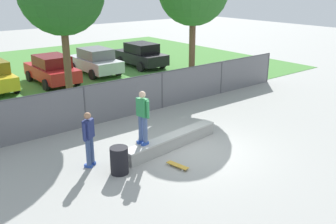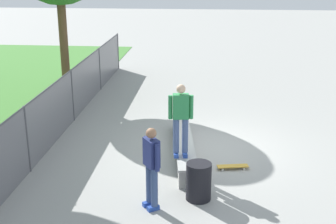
% 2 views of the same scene
% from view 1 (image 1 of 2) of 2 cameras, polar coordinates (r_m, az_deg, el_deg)
% --- Properties ---
extents(ground_plane, '(80.00, 80.00, 0.00)m').
position_cam_1_polar(ground_plane, '(13.39, 4.47, -5.80)').
color(ground_plane, '#9E9E99').
extents(grass_strip, '(31.65, 20.00, 0.02)m').
position_cam_1_polar(grass_strip, '(25.73, -18.76, 5.40)').
color(grass_strip, '#478438').
rests_on(grass_strip, ground).
extents(concrete_ledge, '(4.16, 0.93, 0.48)m').
position_cam_1_polar(concrete_ledge, '(13.49, 0.60, -4.42)').
color(concrete_ledge, '#999993').
rests_on(concrete_ledge, ground).
extents(skateboarder, '(0.31, 0.60, 1.82)m').
position_cam_1_polar(skateboarder, '(12.36, -3.83, -0.49)').
color(skateboarder, '#2647A5').
rests_on(skateboarder, concrete_ledge).
extents(skateboard, '(0.34, 0.82, 0.09)m').
position_cam_1_polar(skateboard, '(12.18, 1.44, -8.02)').
color(skateboard, gold).
rests_on(skateboard, ground).
extents(chainlink_fence, '(19.72, 0.07, 1.73)m').
position_cam_1_polar(chainlink_fence, '(16.46, -6.31, 2.42)').
color(chainlink_fence, '#4C4C51').
rests_on(chainlink_fence, ground).
extents(car_red, '(2.03, 4.21, 1.66)m').
position_cam_1_polar(car_red, '(22.94, -17.07, 6.14)').
color(car_red, '#B21E1E').
rests_on(car_red, ground).
extents(car_silver, '(2.03, 4.21, 1.66)m').
position_cam_1_polar(car_silver, '(24.73, -10.88, 7.52)').
color(car_silver, '#B7BABF').
rests_on(car_silver, ground).
extents(car_black, '(2.03, 4.21, 1.66)m').
position_cam_1_polar(car_black, '(26.51, -4.11, 8.56)').
color(car_black, black).
rests_on(car_black, ground).
extents(bystander, '(0.51, 0.42, 1.82)m').
position_cam_1_polar(bystander, '(12.13, -11.82, -3.70)').
color(bystander, '#2647A5').
rests_on(bystander, ground).
extents(trash_bin, '(0.56, 0.56, 0.86)m').
position_cam_1_polar(trash_bin, '(11.78, -7.35, -7.23)').
color(trash_bin, black).
rests_on(trash_bin, ground).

